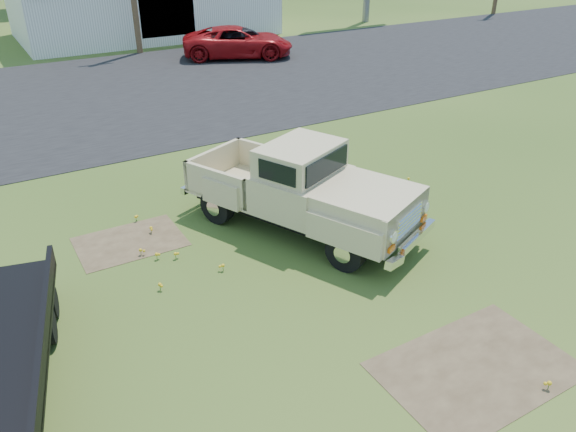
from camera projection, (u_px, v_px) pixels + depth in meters
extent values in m
plane|color=#2A4717|center=(294.00, 298.00, 10.28)|extent=(140.00, 140.00, 0.00)
cube|color=black|center=(94.00, 98.00, 21.68)|extent=(90.00, 14.00, 0.02)
cube|color=#4B3A28|center=(476.00, 368.00, 8.67)|extent=(3.00, 2.00, 0.01)
cube|color=#4B3A28|center=(130.00, 242.00, 12.04)|extent=(2.20, 1.60, 0.01)
cube|color=black|center=(167.00, 15.00, 29.74)|extent=(3.00, 0.10, 2.20)
imported|color=maroon|center=(238.00, 42.00, 27.49)|extent=(5.87, 4.45, 1.48)
imported|color=black|center=(244.00, 41.00, 28.04)|extent=(4.18, 1.87, 1.40)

